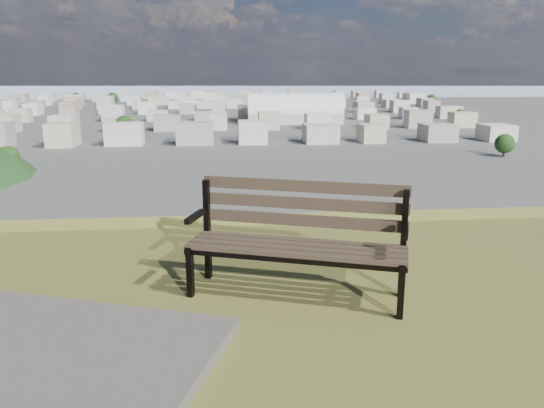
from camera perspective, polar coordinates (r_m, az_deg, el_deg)
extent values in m
cube|color=#3F2F24|center=(4.17, 2.10, -5.44)|extent=(1.71, 0.67, 0.03)
cube|color=#3F2F24|center=(4.28, 2.43, -4.92)|extent=(1.71, 0.67, 0.03)
cube|color=#3F2F24|center=(4.39, 2.73, -4.43)|extent=(1.71, 0.67, 0.03)
cube|color=#3F2F24|center=(4.50, 3.03, -3.96)|extent=(1.71, 0.67, 0.03)
cube|color=#3F2F24|center=(4.53, 3.24, -1.76)|extent=(1.69, 0.62, 0.10)
cube|color=#3F2F24|center=(4.52, 3.32, 0.08)|extent=(1.69, 0.62, 0.10)
cube|color=#3F2F24|center=(4.51, 3.41, 1.92)|extent=(1.69, 0.62, 0.10)
cube|color=black|center=(4.47, -8.80, -7.22)|extent=(0.07, 0.07, 0.44)
cube|color=black|center=(4.76, -6.97, -2.78)|extent=(0.07, 0.07, 0.91)
cube|color=black|center=(4.58, -7.95, -4.17)|extent=(0.21, 0.48, 0.05)
cube|color=black|center=(4.46, -8.29, -1.34)|extent=(0.16, 0.35, 0.04)
cube|color=black|center=(4.16, 13.72, -9.14)|extent=(0.07, 0.07, 0.44)
cube|color=black|center=(4.47, 13.94, -4.22)|extent=(0.07, 0.07, 0.91)
cube|color=black|center=(4.27, 13.89, -5.79)|extent=(0.21, 0.48, 0.05)
cube|color=black|center=(4.15, 14.08, -2.80)|extent=(0.16, 0.35, 0.04)
cube|color=black|center=(4.18, 2.07, -6.06)|extent=(1.69, 0.63, 0.04)
cube|color=black|center=(4.53, 3.04, -4.46)|extent=(1.69, 0.63, 0.04)
cube|color=#B9BAB5|center=(286.75, 2.47, 9.25)|extent=(50.90, 24.37, 5.51)
cylinder|color=white|center=(286.54, 2.48, 9.80)|extent=(50.90, 24.37, 20.92)
cube|color=silver|center=(211.83, -21.79, 6.76)|extent=(11.00, 11.00, 7.00)
cube|color=#A4968D|center=(206.47, -15.34, 7.10)|extent=(11.00, 11.00, 7.00)
cube|color=#C5B29C|center=(203.82, -8.63, 7.35)|extent=(11.00, 11.00, 7.00)
cube|color=silver|center=(203.98, -1.82, 7.51)|extent=(11.00, 11.00, 7.00)
cube|color=#C1B59D|center=(206.94, 4.88, 7.56)|extent=(11.00, 11.00, 7.00)
cube|color=tan|center=(212.58, 11.31, 7.51)|extent=(11.00, 11.00, 7.00)
cube|color=beige|center=(220.70, 17.34, 7.38)|extent=(11.00, 11.00, 7.00)
cube|color=beige|center=(231.04, 22.88, 7.19)|extent=(11.00, 11.00, 7.00)
cube|color=#A4968D|center=(270.39, -26.31, 7.69)|extent=(11.00, 11.00, 7.00)
cube|color=#C5B29C|center=(262.95, -21.38, 8.04)|extent=(11.00, 11.00, 7.00)
cube|color=silver|center=(257.54, -16.18, 8.33)|extent=(11.00, 11.00, 7.00)
cube|color=#C1B59D|center=(254.29, -10.80, 8.57)|extent=(11.00, 11.00, 7.00)
cube|color=tan|center=(253.28, -5.33, 8.74)|extent=(11.00, 11.00, 7.00)
cube|color=beige|center=(254.54, 0.15, 8.82)|extent=(11.00, 11.00, 7.00)
cube|color=beige|center=(258.04, 5.52, 8.83)|extent=(11.00, 11.00, 7.00)
cube|color=silver|center=(263.68, 10.71, 8.76)|extent=(11.00, 11.00, 7.00)
cube|color=#A4968D|center=(271.33, 15.64, 8.64)|extent=(11.00, 11.00, 7.00)
cube|color=#C5B29C|center=(280.84, 20.26, 8.46)|extent=(11.00, 11.00, 7.00)
cube|color=#C1B59D|center=(321.32, -25.26, 8.59)|extent=(11.00, 11.00, 7.00)
cube|color=tan|center=(314.17, -21.09, 8.90)|extent=(11.00, 11.00, 7.00)
cube|color=beige|center=(308.73, -16.75, 9.16)|extent=(11.00, 11.00, 7.00)
cube|color=beige|center=(305.08, -12.26, 9.38)|extent=(11.00, 11.00, 7.00)
cube|color=silver|center=(303.29, -7.70, 9.54)|extent=(11.00, 11.00, 7.00)
cube|color=#A4968D|center=(303.39, -3.10, 9.65)|extent=(11.00, 11.00, 7.00)
cube|color=#C5B29C|center=(305.39, 1.47, 9.69)|extent=(11.00, 11.00, 7.00)
cube|color=silver|center=(309.24, 5.95, 9.68)|extent=(11.00, 11.00, 7.00)
cube|color=#C1B59D|center=(314.88, 10.30, 9.61)|extent=(11.00, 11.00, 7.00)
cube|color=tan|center=(322.21, 14.46, 9.49)|extent=(11.00, 11.00, 7.00)
cube|color=beige|center=(331.13, 18.42, 9.33)|extent=(11.00, 11.00, 7.00)
cube|color=silver|center=(372.39, -24.50, 9.25)|extent=(11.00, 11.00, 7.00)
cube|color=#A4968D|center=(365.45, -20.89, 9.51)|extent=(11.00, 11.00, 7.00)
cube|color=#C5B29C|center=(359.98, -17.15, 9.75)|extent=(11.00, 11.00, 7.00)
cube|color=silver|center=(356.05, -13.31, 9.95)|extent=(11.00, 11.00, 7.00)
cube|color=#C1B59D|center=(353.70, -9.40, 10.11)|extent=(11.00, 11.00, 7.00)
cube|color=tan|center=(352.98, -5.45, 10.23)|extent=(11.00, 11.00, 7.00)
cube|color=beige|center=(353.88, -1.50, 10.30)|extent=(11.00, 11.00, 7.00)
cube|color=beige|center=(356.40, 2.42, 10.32)|extent=(11.00, 11.00, 7.00)
cube|color=silver|center=(360.51, 6.26, 10.29)|extent=(11.00, 11.00, 7.00)
cube|color=#A4968D|center=(366.15, 10.00, 10.22)|extent=(11.00, 11.00, 7.00)
cube|color=#C5B29C|center=(373.24, 13.61, 10.11)|extent=(11.00, 11.00, 7.00)
cube|color=silver|center=(381.72, 17.07, 9.97)|extent=(11.00, 11.00, 7.00)
cube|color=#C1B59D|center=(431.55, -26.98, 9.48)|extent=(11.00, 11.00, 7.00)
cube|color=tan|center=(423.54, -23.92, 9.74)|extent=(11.00, 11.00, 7.00)
cube|color=beige|center=(416.76, -20.74, 9.98)|extent=(11.00, 11.00, 7.00)
cube|color=beige|center=(411.27, -17.46, 10.20)|extent=(11.00, 11.00, 7.00)
cube|color=silver|center=(407.13, -14.10, 10.38)|extent=(11.00, 11.00, 7.00)
cube|color=#A4968D|center=(404.37, -10.68, 10.54)|extent=(11.00, 11.00, 7.00)
cube|color=#C5B29C|center=(403.02, -7.22, 10.65)|extent=(11.00, 11.00, 7.00)
cube|color=silver|center=(403.10, -3.75, 10.73)|extent=(11.00, 11.00, 7.00)
cube|color=#C1B59D|center=(404.60, -0.29, 10.77)|extent=(11.00, 11.00, 7.00)
cube|color=tan|center=(407.52, 3.13, 10.78)|extent=(11.00, 11.00, 7.00)
cube|color=beige|center=(411.81, 6.49, 10.75)|extent=(11.00, 11.00, 7.00)
cube|color=beige|center=(417.45, 9.77, 10.68)|extent=(11.00, 11.00, 7.00)
cube|color=silver|center=(424.37, 12.96, 10.58)|extent=(11.00, 11.00, 7.00)
cube|color=#A4968D|center=(432.51, 16.02, 10.46)|extent=(11.00, 11.00, 7.00)
cube|color=#C5B29C|center=(482.50, -26.21, 9.89)|extent=(11.00, 11.00, 7.00)
cube|color=silver|center=(474.75, -23.46, 10.13)|extent=(11.00, 11.00, 7.00)
cube|color=#C1B59D|center=(468.10, -20.62, 10.34)|extent=(11.00, 11.00, 7.00)
cube|color=tan|center=(462.59, -17.70, 10.54)|extent=(11.00, 11.00, 7.00)
cube|color=beige|center=(458.28, -14.71, 10.71)|extent=(11.00, 11.00, 7.00)
cube|color=beige|center=(455.20, -11.68, 10.86)|extent=(11.00, 11.00, 7.00)
cube|color=silver|center=(453.37, -8.61, 10.98)|extent=(11.00, 11.00, 7.00)
cube|color=#A4968D|center=(452.80, -5.52, 11.06)|extent=(11.00, 11.00, 7.00)
cube|color=#C5B29C|center=(453.51, -2.43, 11.12)|extent=(11.00, 11.00, 7.00)
cube|color=silver|center=(455.48, 0.65, 11.14)|extent=(11.00, 11.00, 7.00)
cube|color=#C1B59D|center=(458.70, 3.69, 11.14)|extent=(11.00, 11.00, 7.00)
cube|color=tan|center=(463.14, 6.67, 11.10)|extent=(11.00, 11.00, 7.00)
cube|color=beige|center=(468.78, 9.60, 11.04)|extent=(11.00, 11.00, 7.00)
cube|color=beige|center=(475.55, 12.44, 10.95)|extent=(11.00, 11.00, 7.00)
cube|color=silver|center=(483.43, 15.20, 10.83)|extent=(11.00, 11.00, 7.00)
cube|color=#A4968D|center=(533.55, -25.58, 10.23)|extent=(11.00, 11.00, 7.00)
cube|color=#C5B29C|center=(526.00, -23.09, 10.44)|extent=(11.00, 11.00, 7.00)
cube|color=silver|center=(519.45, -20.52, 10.64)|extent=(11.00, 11.00, 7.00)
cube|color=#C1B59D|center=(513.94, -17.89, 10.82)|extent=(11.00, 11.00, 7.00)
cube|color=tan|center=(509.50, -15.21, 10.98)|extent=(11.00, 11.00, 7.00)
cube|color=beige|center=(506.15, -12.48, 11.12)|extent=(11.00, 11.00, 7.00)
cube|color=beige|center=(503.94, -9.72, 11.23)|extent=(11.00, 11.00, 7.00)
cube|color=silver|center=(502.86, -6.93, 11.32)|extent=(11.00, 11.00, 7.00)
cube|color=#A4968D|center=(502.92, -4.15, 11.39)|extent=(11.00, 11.00, 7.00)
cube|color=#C5B29C|center=(504.13, -1.36, 11.42)|extent=(11.00, 11.00, 7.00)
cube|color=silver|center=(506.47, 1.40, 11.44)|extent=(11.00, 11.00, 7.00)
cube|color=#C1B59D|center=(509.93, 4.13, 11.42)|extent=(11.00, 11.00, 7.00)
cube|color=tan|center=(514.49, 6.82, 11.38)|extent=(11.00, 11.00, 7.00)
cube|color=beige|center=(520.12, 9.46, 11.32)|extent=(11.00, 11.00, 7.00)
cube|color=beige|center=(526.78, 12.03, 11.24)|extent=(11.00, 11.00, 7.00)
cube|color=silver|center=(534.44, 14.53, 11.14)|extent=(11.00, 11.00, 7.00)
cube|color=#A4968D|center=(584.66, -25.07, 10.50)|extent=(11.00, 11.00, 7.00)
cube|color=#C5B29C|center=(577.28, -22.78, 10.69)|extent=(11.00, 11.00, 7.00)
cube|color=silver|center=(570.81, -20.44, 10.88)|extent=(11.00, 11.00, 7.00)
cube|color=#C1B59D|center=(565.29, -18.05, 11.04)|extent=(11.00, 11.00, 7.00)
cube|color=tan|center=(560.74, -15.61, 11.19)|extent=(11.00, 11.00, 7.00)
cube|color=beige|center=(557.19, -13.13, 11.32)|extent=(11.00, 11.00, 7.00)
cube|color=beige|center=(554.66, -10.62, 11.44)|extent=(11.00, 11.00, 7.00)
cube|color=silver|center=(553.16, -8.10, 11.53)|extent=(11.00, 11.00, 7.00)
cube|color=#A4968D|center=(552.70, -5.56, 11.60)|extent=(11.00, 11.00, 7.00)
cube|color=#C5B29C|center=(553.27, -3.02, 11.64)|extent=(11.00, 11.00, 7.00)
cube|color=silver|center=(554.89, -0.49, 11.67)|extent=(11.00, 11.00, 7.00)
cube|color=#C1B59D|center=(557.54, 2.02, 11.67)|extent=(11.00, 11.00, 7.00)
cube|color=tan|center=(561.20, 4.50, 11.66)|extent=(11.00, 11.00, 7.00)
cube|color=beige|center=(565.85, 6.94, 11.62)|extent=(11.00, 11.00, 7.00)
cube|color=beige|center=(571.48, 9.34, 11.56)|extent=(11.00, 11.00, 7.00)
cube|color=silver|center=(578.05, 11.69, 11.48)|extent=(11.00, 11.00, 7.00)
cube|color=#A4968D|center=(585.53, 13.98, 11.39)|extent=(11.00, 11.00, 7.00)
cylinder|color=#332319|center=(187.92, 23.65, 5.02)|extent=(0.80, 0.80, 2.10)
sphere|color=black|center=(187.51, 23.74, 5.97)|extent=(6.30, 6.30, 6.30)
cylinder|color=#332319|center=(226.98, -15.48, 7.13)|extent=(0.80, 0.80, 2.70)
sphere|color=black|center=(226.56, -15.55, 8.15)|extent=(8.10, 8.10, 8.10)
cylinder|color=#332319|center=(312.33, 19.52, 8.54)|extent=(0.80, 0.80, 1.95)
sphere|color=black|center=(312.11, 19.57, 9.07)|extent=(5.85, 5.85, 5.85)
cylinder|color=#332319|center=(407.66, 3.13, 10.45)|extent=(0.80, 0.80, 2.25)
sphere|color=black|center=(407.46, 3.13, 10.92)|extent=(6.75, 6.75, 6.75)
cylinder|color=#332319|center=(471.32, -16.71, 10.41)|extent=(0.80, 0.80, 2.85)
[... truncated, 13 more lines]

